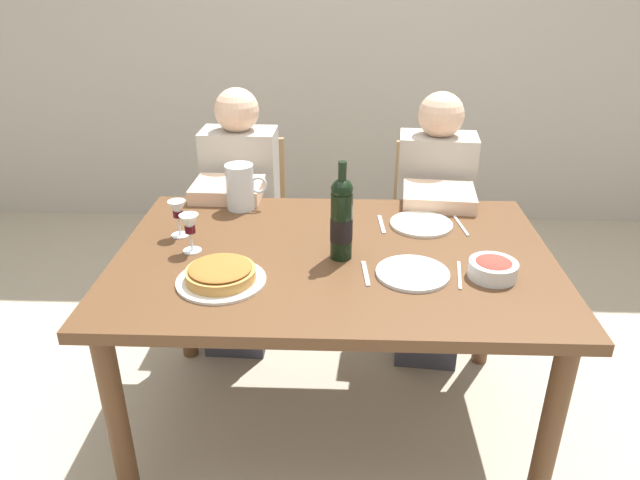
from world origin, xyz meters
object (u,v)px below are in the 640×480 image
Objects in this scene: water_pitcher at (240,189)px; salad_bowl at (493,268)px; wine_bottle at (342,219)px; dinner_plate_right_setting at (413,273)px; dining_table at (334,277)px; diner_right at (434,219)px; wine_glass_left_diner at (190,226)px; dinner_plate_left_setting at (421,224)px; chair_right at (429,222)px; diner_left at (238,212)px; chair_left at (248,215)px; wine_glass_right_diner at (178,211)px; baked_tart at (221,274)px.

salad_bowl is at bearing -30.99° from water_pitcher.
dinner_plate_right_setting is (0.23, -0.11, -0.14)m from wine_bottle.
dining_table is 0.77m from diner_right.
wine_glass_left_diner reaches higher than salad_bowl.
dinner_plate_left_setting is at bearing -11.63° from water_pitcher.
wine_bottle reaches higher than chair_right.
dinner_plate_right_setting is (0.25, -0.14, 0.10)m from dining_table.
wine_glass_left_diner is (-1.00, 0.14, 0.06)m from salad_bowl.
dining_table is at bearing 0.09° from wine_glass_left_diner.
diner_left reaches higher than wine_bottle.
salad_bowl is 0.13× the size of diner_right.
diner_right is at bearing 163.83° from chair_left.
dining_table is 0.82m from diner_left.
salad_bowl is 0.25m from dinner_plate_right_setting.
diner_right is at bearing 178.52° from diner_left.
dining_table is 0.53m from wine_glass_left_diner.
dinner_plate_right_setting is at bearing 125.29° from chair_left.
chair_left is at bearing 131.97° from salad_bowl.
water_pitcher is at bearing 55.31° from wine_glass_right_diner.
wine_bottle reaches higher than chair_left.
dining_table is 1.72× the size of chair_left.
wine_bottle is 0.90m from diner_left.
dinner_plate_left_setting is at bearing 79.20° from dinner_plate_right_setting.
wine_glass_left_diner is (-0.14, 0.21, 0.07)m from baked_tart.
dinner_plate_right_setting is (-0.25, 0.00, -0.03)m from salad_bowl.
diner_left is at bearing 17.07° from chair_right.
chair_left is at bearing 116.07° from dining_table.
dinner_plate_left_setting is at bearing 33.56° from baked_tart.
wine_glass_left_diner is 0.58× the size of dinner_plate_right_setting.
dinner_plate_right_setting is 1.09m from diner_left.
diner_right is at bearing 55.10° from dining_table.
wine_glass_left_diner is (-0.49, -0.00, 0.19)m from dining_table.
diner_left is at bearing 2.36° from diner_right.
dinner_plate_left_setting reaches higher than dining_table.
diner_right is (0.11, 0.39, -0.15)m from dinner_plate_left_setting.
baked_tart is 1.38m from chair_right.
salad_bowl is at bearing -16.03° from dining_table.
water_pitcher is 1.02m from chair_right.
wine_glass_right_diner is 0.16× the size of chair_left.
dinner_plate_right_setting is 1.30m from chair_left.
wine_glass_right_diner is 0.12× the size of diner_left.
diner_right reaches higher than dinner_plate_left_setting.
chair_right is at bearing 35.97° from wine_glass_right_diner.
dining_table is at bearing 67.63° from chair_right.
wine_bottle is 1.20× the size of baked_tart.
diner_left reaches higher than wine_glass_right_diner.
wine_bottle is at bearing -45.70° from water_pitcher.
wine_bottle is 0.83m from diner_right.
dining_table is 11.02× the size of wine_glass_right_diner.
chair_left reaches higher than dining_table.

